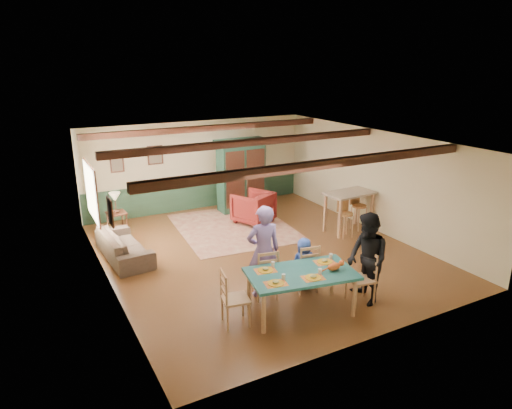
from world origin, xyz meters
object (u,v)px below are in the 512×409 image
person_man (263,251)px  end_table (117,223)px  dining_chair_end_right (361,278)px  dining_chair_end_left (235,298)px  dining_chair_far_right (305,267)px  counter_table (349,212)px  table_lamp (115,203)px  cat (334,266)px  armoire (241,175)px  bar_stool_right (359,211)px  sofa (124,245)px  bar_stool_left (346,218)px  person_child (304,264)px  dining_table (301,293)px  armchair (253,207)px  person_woman (367,259)px  dining_chair_far_left (265,273)px

person_man → end_table: person_man is taller
dining_chair_end_right → dining_chair_end_left: bearing=-90.0°
dining_chair_far_right → dining_chair_end_right: bearing=136.2°
end_table → counter_table: counter_table is taller
table_lamp → counter_table: bearing=-26.4°
cat → table_lamp: table_lamp is taller
armoire → end_table: 3.91m
person_man → bar_stool_right: (4.06, 1.98, -0.39)m
cat → table_lamp: (-2.63, 5.87, -0.04)m
sofa → bar_stool_left: (5.38, -1.37, 0.20)m
person_child → bar_stool_left: (2.53, 1.83, -0.02)m
dining_chair_far_right → counter_table: (2.90, 2.24, 0.04)m
dining_table → bar_stool_left: bearing=39.9°
armchair → dining_chair_end_right: bearing=60.1°
armoire → counter_table: 3.52m
dining_table → counter_table: (3.46, 2.92, 0.14)m
dining_chair_far_right → dining_chair_end_left: same height
cat → dining_chair_end_left: bearing=176.6°
person_child → counter_table: 3.60m
person_man → bar_stool_right: size_ratio=1.73×
counter_table → armoire: bearing=119.5°
counter_table → dining_chair_end_right: bearing=-125.7°
counter_table → bar_stool_right: bearing=-4.1°
person_child → bar_stool_right: person_child is taller
dining_table → cat: cat is taller
end_table → table_lamp: size_ratio=1.09×
dining_table → person_woman: size_ratio=1.09×
armchair → table_lamp: table_lamp is taller
dining_chair_end_right → armchair: (0.32, 4.95, -0.06)m
person_woman → counter_table: size_ratio=1.35×
bar_stool_right → person_woman: bearing=-135.2°
dining_chair_far_left → armoire: 5.53m
end_table → cat: bearing=-65.9°
dining_chair_end_left → cat: 1.85m
armchair → person_man: bearing=38.7°
dining_chair_end_left → armoire: (2.95, 5.72, 0.59)m
armchair → sofa: (-3.80, -0.76, -0.14)m
table_lamp → cat: bearing=-65.9°
counter_table → bar_stool_left: (-0.35, -0.32, -0.03)m
person_woman → armoire: armoire is taller
table_lamp → bar_stool_right: (5.87, -2.77, -0.32)m
dining_table → person_man: bearing=106.4°
dining_chair_far_right → armchair: dining_chair_far_right is taller
dining_chair_far_left → person_child: size_ratio=0.95×
dining_chair_far_right → end_table: size_ratio=1.72×
counter_table → person_woman: bearing=-124.2°
person_woman → armoire: (0.44, 6.18, 0.22)m
person_child → bar_stool_right: 3.87m
person_man → end_table: (-1.80, 4.75, -0.62)m
dining_chair_far_right → person_man: size_ratio=0.55×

